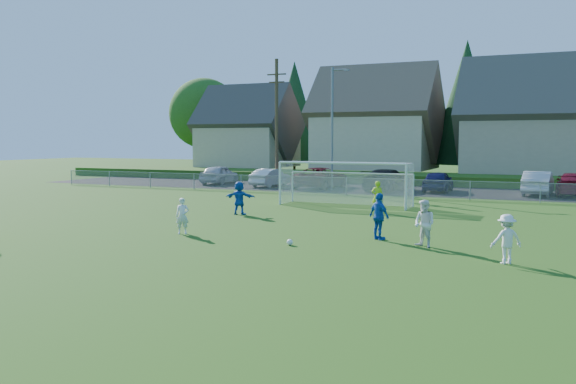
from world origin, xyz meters
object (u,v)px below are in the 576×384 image
(player_white_a, at_px, (182,216))
(car_g, at_px, (574,184))
(player_white_c, at_px, (506,239))
(car_d, at_px, (387,180))
(soccer_goal, at_px, (346,177))
(player_white_b, at_px, (424,224))
(player_blue_a, at_px, (379,216))
(goalkeeper, at_px, (377,197))
(player_blue_b, at_px, (239,198))
(car_b, at_px, (270,178))
(soccer_ball, at_px, (290,242))
(car_e, at_px, (438,181))
(car_c, at_px, (321,178))
(car_f, at_px, (538,183))
(car_a, at_px, (219,174))

(player_white_a, distance_m, car_g, 28.23)
(player_white_c, distance_m, car_g, 25.27)
(player_white_c, xyz_separation_m, car_d, (-10.05, 23.93, 0.05))
(car_d, xyz_separation_m, soccer_goal, (0.42, -10.46, 0.83))
(player_white_b, height_order, player_blue_a, player_blue_a)
(goalkeeper, height_order, soccer_goal, soccer_goal)
(player_blue_b, distance_m, goalkeeper, 7.04)
(player_white_c, xyz_separation_m, car_g, (2.23, 25.17, 0.01))
(player_white_c, distance_m, car_b, 31.25)
(car_b, bearing_deg, soccer_ball, 121.35)
(player_white_c, height_order, soccer_goal, soccer_goal)
(player_white_b, distance_m, car_e, 23.19)
(player_white_a, bearing_deg, player_white_c, -30.56)
(goalkeeper, bearing_deg, car_c, -65.58)
(car_e, bearing_deg, car_b, 0.17)
(player_white_a, height_order, car_f, car_f)
(car_b, relative_size, car_e, 0.96)
(soccer_ball, relative_size, player_blue_b, 0.13)
(car_e, relative_size, car_f, 0.90)
(player_white_c, xyz_separation_m, player_blue_a, (-4.69, 2.71, 0.13))
(player_blue_b, xyz_separation_m, car_d, (3.11, 16.58, -0.03))
(soccer_ball, bearing_deg, car_g, 69.20)
(player_white_c, xyz_separation_m, soccer_goal, (-9.63, 13.46, 0.88))
(soccer_ball, distance_m, car_b, 27.07)
(player_blue_b, height_order, car_e, player_blue_b)
(car_d, height_order, car_e, car_d)
(player_blue_a, height_order, car_d, player_blue_a)
(soccer_ball, distance_m, player_blue_a, 3.63)
(goalkeeper, bearing_deg, soccer_ball, 81.86)
(car_b, xyz_separation_m, car_e, (13.10, 0.43, 0.05))
(soccer_goal, bearing_deg, player_white_b, -59.71)
(player_white_b, distance_m, goalkeeper, 10.03)
(player_white_c, height_order, goalkeeper, goalkeeper)
(player_white_b, relative_size, car_b, 0.39)
(player_blue_a, height_order, car_g, player_blue_a)
(car_c, bearing_deg, player_white_b, 122.73)
(player_blue_a, distance_m, soccer_goal, 11.85)
(soccer_ball, height_order, player_blue_a, player_blue_a)
(player_white_b, height_order, soccer_goal, soccer_goal)
(car_c, bearing_deg, car_f, -174.34)
(player_blue_b, bearing_deg, car_g, -137.92)
(car_e, height_order, car_g, car_g)
(player_white_c, distance_m, car_c, 28.69)
(car_a, xyz_separation_m, car_f, (24.87, -0.29, 0.01))
(player_white_c, bearing_deg, player_blue_b, -61.50)
(player_white_a, xyz_separation_m, car_f, (12.26, 23.90, 0.09))
(player_blue_a, distance_m, car_f, 22.60)
(goalkeeper, relative_size, car_e, 0.37)
(car_e, bearing_deg, car_d, 11.07)
(player_white_b, bearing_deg, player_blue_a, -174.58)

